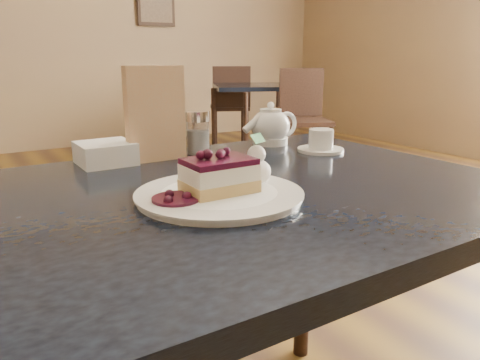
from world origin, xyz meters
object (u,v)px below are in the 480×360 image
cheesecake_slice (219,176)px  main_table (207,232)px  dessert_plate (219,195)px  bg_table_far_right (263,150)px  tea_set (280,130)px

cheesecake_slice → main_table: bearing=90.0°
main_table → dessert_plate: (0.00, -0.05, 0.09)m
dessert_plate → cheesecake_slice: size_ratio=2.36×
cheesecake_slice → bg_table_far_right: cheesecake_slice is taller
cheesecake_slice → tea_set: tea_set is taller
main_table → cheesecake_slice: 0.13m
dessert_plate → tea_set: bearing=42.0°
tea_set → main_table: bearing=-142.5°
tea_set → cheesecake_slice: bearing=-138.0°
main_table → cheesecake_slice: cheesecake_slice is taller
cheesecake_slice → tea_set: (0.39, 0.35, 0.00)m
dessert_plate → bg_table_far_right: dessert_plate is taller
dessert_plate → tea_set: size_ratio=1.07×
dessert_plate → tea_set: tea_set is taller
dessert_plate → cheesecake_slice: (0.00, 0.00, 0.04)m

